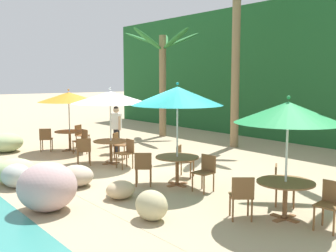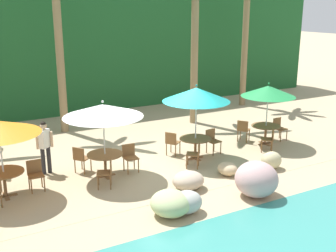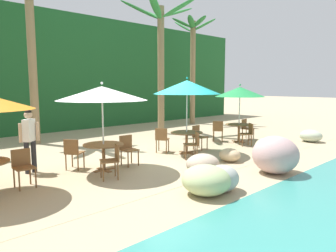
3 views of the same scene
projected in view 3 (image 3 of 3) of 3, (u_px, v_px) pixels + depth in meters
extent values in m
plane|color=tan|center=(158.00, 157.00, 10.26)|extent=(120.00, 120.00, 0.00)
cube|color=tan|center=(158.00, 157.00, 10.26)|extent=(18.00, 5.20, 0.01)
cube|color=#1E5628|center=(42.00, 72.00, 16.37)|extent=(28.00, 2.40, 6.00)
ellipsoid|color=#B1C386|center=(206.00, 180.00, 6.72)|extent=(1.02, 1.07, 0.64)
ellipsoid|color=#C6B989|center=(264.00, 147.00, 10.55)|extent=(0.71, 0.58, 0.58)
ellipsoid|color=#CCB186|center=(230.00, 155.00, 9.70)|extent=(0.60, 0.68, 0.41)
ellipsoid|color=#BDA78F|center=(203.00, 164.00, 8.37)|extent=(0.95, 0.83, 0.52)
ellipsoid|color=#C69E9D|center=(275.00, 155.00, 8.35)|extent=(1.19, 1.21, 1.00)
ellipsoid|color=beige|center=(311.00, 136.00, 13.11)|extent=(0.78, 0.90, 0.50)
ellipsoid|color=#B2B4AB|center=(222.00, 178.00, 6.93)|extent=(0.83, 0.72, 0.59)
cylinder|color=brown|center=(36.00, 178.00, 7.17)|extent=(0.04, 0.04, 0.45)
cylinder|color=brown|center=(19.00, 182.00, 6.93)|extent=(0.04, 0.04, 0.45)
cylinder|color=brown|center=(30.00, 175.00, 7.43)|extent=(0.04, 0.04, 0.45)
cylinder|color=brown|center=(14.00, 178.00, 7.19)|extent=(0.04, 0.04, 0.45)
cube|color=brown|center=(24.00, 168.00, 7.15)|extent=(0.43, 0.43, 0.03)
cube|color=brown|center=(21.00, 158.00, 7.27)|extent=(0.42, 0.04, 0.42)
cylinder|color=silver|center=(103.00, 131.00, 8.53)|extent=(0.04, 0.04, 2.21)
cone|color=white|center=(102.00, 93.00, 8.41)|extent=(2.41, 2.41, 0.37)
sphere|color=white|center=(102.00, 83.00, 8.37)|extent=(0.07, 0.07, 0.07)
cube|color=brown|center=(104.00, 170.00, 8.67)|extent=(0.60, 0.12, 0.03)
cube|color=brown|center=(104.00, 170.00, 8.67)|extent=(0.12, 0.60, 0.03)
cylinder|color=brown|center=(104.00, 157.00, 8.63)|extent=(0.09, 0.09, 0.71)
cylinder|color=brown|center=(103.00, 145.00, 8.58)|extent=(1.10, 1.10, 0.03)
cylinder|color=brown|center=(138.00, 158.00, 9.18)|extent=(0.04, 0.04, 0.45)
cylinder|color=brown|center=(128.00, 160.00, 8.95)|extent=(0.04, 0.04, 0.45)
cylinder|color=brown|center=(131.00, 156.00, 9.45)|extent=(0.04, 0.04, 0.45)
cylinder|color=brown|center=(121.00, 158.00, 9.22)|extent=(0.04, 0.04, 0.45)
cube|color=brown|center=(130.00, 150.00, 9.17)|extent=(0.44, 0.44, 0.03)
cube|color=brown|center=(126.00, 142.00, 9.29)|extent=(0.42, 0.05, 0.42)
cylinder|color=brown|center=(72.00, 159.00, 9.01)|extent=(0.04, 0.04, 0.45)
cylinder|color=brown|center=(84.00, 160.00, 8.94)|extent=(0.04, 0.04, 0.45)
cylinder|color=brown|center=(66.00, 162.00, 8.66)|extent=(0.04, 0.04, 0.45)
cylinder|color=brown|center=(78.00, 163.00, 8.60)|extent=(0.04, 0.04, 0.45)
cube|color=brown|center=(75.00, 153.00, 8.77)|extent=(0.59, 0.59, 0.03)
cube|color=brown|center=(71.00, 147.00, 8.56)|extent=(0.27, 0.36, 0.42)
cylinder|color=brown|center=(103.00, 173.00, 7.63)|extent=(0.04, 0.04, 0.45)
cylinder|color=brown|center=(101.00, 169.00, 7.96)|extent=(0.04, 0.04, 0.45)
cylinder|color=brown|center=(118.00, 171.00, 7.75)|extent=(0.04, 0.04, 0.45)
cylinder|color=brown|center=(115.00, 168.00, 8.08)|extent=(0.04, 0.04, 0.45)
cube|color=brown|center=(109.00, 161.00, 7.82)|extent=(0.55, 0.55, 0.03)
cube|color=brown|center=(117.00, 153.00, 7.87)|extent=(0.20, 0.40, 0.42)
cylinder|color=silver|center=(187.00, 119.00, 10.76)|extent=(0.04, 0.04, 2.36)
cone|color=teal|center=(187.00, 87.00, 10.62)|extent=(2.28, 2.28, 0.46)
sphere|color=teal|center=(187.00, 78.00, 10.59)|extent=(0.07, 0.07, 0.07)
cube|color=brown|center=(186.00, 153.00, 10.91)|extent=(0.60, 0.12, 0.03)
cube|color=brown|center=(186.00, 153.00, 10.91)|extent=(0.12, 0.60, 0.03)
cylinder|color=brown|center=(187.00, 143.00, 10.86)|extent=(0.09, 0.09, 0.71)
cylinder|color=brown|center=(187.00, 132.00, 10.82)|extent=(1.10, 1.10, 0.03)
cylinder|color=brown|center=(207.00, 143.00, 11.55)|extent=(0.04, 0.04, 0.45)
cylinder|color=brown|center=(202.00, 145.00, 11.28)|extent=(0.04, 0.04, 0.45)
cylinder|color=brown|center=(199.00, 142.00, 11.78)|extent=(0.04, 0.04, 0.45)
cylinder|color=brown|center=(194.00, 144.00, 11.51)|extent=(0.04, 0.04, 0.45)
cube|color=brown|center=(200.00, 137.00, 11.50)|extent=(0.47, 0.47, 0.03)
cube|color=brown|center=(196.00, 131.00, 11.60)|extent=(0.42, 0.09, 0.42)
cylinder|color=brown|center=(159.00, 145.00, 11.27)|extent=(0.04, 0.04, 0.45)
cylinder|color=brown|center=(169.00, 145.00, 11.20)|extent=(0.04, 0.04, 0.45)
cylinder|color=brown|center=(156.00, 147.00, 10.93)|extent=(0.04, 0.04, 0.45)
cylinder|color=brown|center=(166.00, 147.00, 10.85)|extent=(0.04, 0.04, 0.45)
cube|color=brown|center=(162.00, 139.00, 11.03)|extent=(0.58, 0.58, 0.03)
cube|color=brown|center=(161.00, 134.00, 10.81)|extent=(0.27, 0.37, 0.42)
cylinder|color=brown|center=(186.00, 153.00, 9.85)|extent=(0.04, 0.04, 0.45)
cylinder|color=brown|center=(184.00, 151.00, 10.20)|extent=(0.04, 0.04, 0.45)
cylinder|color=brown|center=(197.00, 153.00, 9.88)|extent=(0.04, 0.04, 0.45)
cylinder|color=brown|center=(195.00, 151.00, 10.23)|extent=(0.04, 0.04, 0.45)
cube|color=brown|center=(191.00, 144.00, 10.01)|extent=(0.59, 0.59, 0.03)
cube|color=brown|center=(197.00, 138.00, 10.00)|extent=(0.29, 0.35, 0.42)
cylinder|color=silver|center=(239.00, 116.00, 12.98)|extent=(0.04, 0.04, 2.17)
cone|color=#238E47|center=(240.00, 92.00, 12.86)|extent=(2.02, 2.02, 0.40)
sphere|color=#238E47|center=(240.00, 85.00, 12.82)|extent=(0.07, 0.07, 0.07)
cube|color=brown|center=(239.00, 142.00, 13.11)|extent=(0.60, 0.12, 0.03)
cube|color=brown|center=(239.00, 142.00, 13.11)|extent=(0.12, 0.60, 0.03)
cylinder|color=brown|center=(239.00, 133.00, 13.07)|extent=(0.09, 0.09, 0.71)
cylinder|color=brown|center=(239.00, 125.00, 13.03)|extent=(1.10, 1.10, 0.03)
cylinder|color=brown|center=(254.00, 134.00, 13.75)|extent=(0.04, 0.04, 0.45)
cylinder|color=brown|center=(250.00, 135.00, 13.48)|extent=(0.04, 0.04, 0.45)
cylinder|color=brown|center=(246.00, 133.00, 13.98)|extent=(0.04, 0.04, 0.45)
cylinder|color=brown|center=(242.00, 134.00, 13.71)|extent=(0.04, 0.04, 0.45)
cube|color=brown|center=(248.00, 129.00, 13.70)|extent=(0.46, 0.46, 0.03)
cube|color=brown|center=(244.00, 124.00, 13.80)|extent=(0.42, 0.08, 0.42)
cylinder|color=brown|center=(214.00, 135.00, 13.46)|extent=(0.04, 0.04, 0.45)
cylinder|color=brown|center=(222.00, 135.00, 13.39)|extent=(0.04, 0.04, 0.45)
cylinder|color=brown|center=(213.00, 136.00, 13.11)|extent=(0.04, 0.04, 0.45)
cylinder|color=brown|center=(222.00, 137.00, 13.04)|extent=(0.04, 0.04, 0.45)
cube|color=brown|center=(218.00, 130.00, 13.22)|extent=(0.59, 0.59, 0.03)
cube|color=brown|center=(218.00, 126.00, 13.00)|extent=(0.27, 0.36, 0.42)
cylinder|color=brown|center=(242.00, 141.00, 12.06)|extent=(0.04, 0.04, 0.45)
cylinder|color=brown|center=(240.00, 139.00, 12.41)|extent=(0.04, 0.04, 0.45)
cylinder|color=brown|center=(252.00, 141.00, 12.09)|extent=(0.04, 0.04, 0.45)
cylinder|color=brown|center=(248.00, 139.00, 12.44)|extent=(0.04, 0.04, 0.45)
cube|color=brown|center=(246.00, 134.00, 12.22)|extent=(0.59, 0.59, 0.03)
cube|color=brown|center=(251.00, 129.00, 12.21)|extent=(0.29, 0.35, 0.42)
cylinder|color=olive|center=(32.00, 60.00, 12.35)|extent=(0.32, 0.32, 6.65)
cylinder|color=olive|center=(161.00, 71.00, 15.11)|extent=(0.32, 0.32, 6.00)
ellipsoid|color=#2D7A38|center=(177.00, 12.00, 15.31)|extent=(1.91, 0.60, 0.75)
ellipsoid|color=#2D7A38|center=(151.00, 14.00, 15.57)|extent=(0.71, 1.89, 0.81)
ellipsoid|color=#2D7A38|center=(140.00, 10.00, 14.60)|extent=(1.71, 1.33, 0.89)
ellipsoid|color=#2D7A38|center=(155.00, 6.00, 13.82)|extent=(1.72, 1.30, 0.90)
ellipsoid|color=#2D7A38|center=(179.00, 7.00, 14.27)|extent=(0.87, 1.89, 0.80)
cylinder|color=olive|center=(193.00, 73.00, 19.18)|extent=(0.32, 0.32, 6.14)
ellipsoid|color=#2D7A38|center=(201.00, 26.00, 19.28)|extent=(1.33, 0.42, 0.72)
ellipsoid|color=#2D7A38|center=(193.00, 25.00, 19.50)|extent=(1.28, 1.18, 0.47)
ellipsoid|color=#2D7A38|center=(183.00, 27.00, 19.21)|extent=(0.63, 1.32, 0.81)
ellipsoid|color=#2D7A38|center=(182.00, 23.00, 18.56)|extent=(1.40, 0.83, 0.58)
ellipsoid|color=#2D7A38|center=(191.00, 22.00, 18.14)|extent=(1.33, 1.04, 0.60)
ellipsoid|color=#2D7A38|center=(199.00, 22.00, 18.19)|extent=(0.76, 1.42, 0.54)
ellipsoid|color=#2D7A38|center=(205.00, 24.00, 18.67)|extent=(1.04, 1.30, 0.69)
cylinder|color=#232328|center=(27.00, 158.00, 8.33)|extent=(0.13, 0.13, 0.86)
cylinder|color=#232328|center=(34.00, 157.00, 8.45)|extent=(0.13, 0.13, 0.86)
cube|color=white|center=(29.00, 130.00, 8.30)|extent=(0.39, 0.38, 0.58)
cylinder|color=#D6AD89|center=(20.00, 133.00, 8.16)|extent=(0.08, 0.08, 0.50)
cylinder|color=#D6AD89|center=(38.00, 131.00, 8.46)|extent=(0.08, 0.08, 0.50)
sphere|color=#D6AD89|center=(28.00, 115.00, 8.25)|extent=(0.21, 0.21, 0.21)
sphere|color=black|center=(28.00, 113.00, 8.24)|extent=(0.18, 0.18, 0.18)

